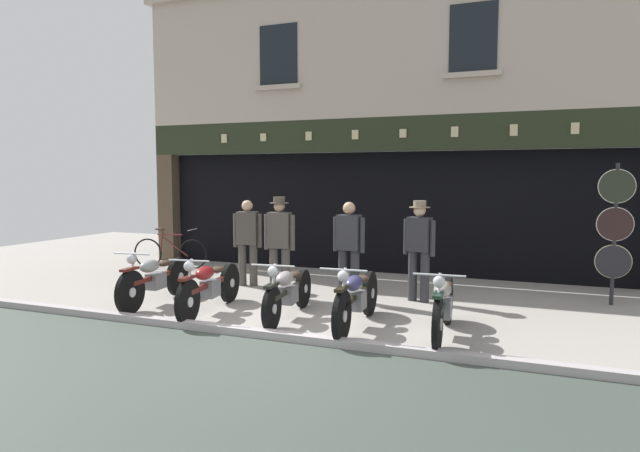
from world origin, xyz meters
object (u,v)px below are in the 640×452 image
Objects in this scene: motorcycle_center at (288,291)px; motorcycle_center_right at (357,297)px; assistant_far_right at (419,246)px; tyre_sign_pole at (615,225)px; advert_board_near at (301,199)px; motorcycle_center_left at (210,285)px; shopkeeper_center at (280,241)px; motorcycle_left at (155,278)px; leaning_bicycle at (170,252)px; motorcycle_right at (443,304)px; advert_board_far at (265,194)px; salesman_left at (248,239)px; salesman_right at (349,246)px.

motorcycle_center_right reaches higher than motorcycle_center.
assistant_far_right is 0.73× the size of tyre_sign_pole.
motorcycle_center_left is at bearing -84.55° from advert_board_near.
shopkeeper_center is at bearing -114.94° from motorcycle_center_left.
motorcycle_left is 3.68m from leaning_bicycle.
advert_board_near is at bearing 165.07° from tyre_sign_pole.
assistant_far_right is 0.96× the size of leaning_bicycle.
leaning_bicycle is at bearing -28.69° from motorcycle_right.
shopkeeper_center is 1.66× the size of advert_board_far.
motorcycle_right is 1.99× the size of advert_board_near.
advert_board_far reaches higher than motorcycle_center_left.
motorcycle_center_right is 2.41m from shopkeeper_center.
motorcycle_right is at bearing -42.35° from advert_board_far.
leaning_bicycle is at bearing 0.92° from assistant_far_right.
advert_board_far reaches higher than motorcycle_right.
advert_board_far is at bearing -80.19° from motorcycle_center_left.
motorcycle_right reaches higher than motorcycle_center_left.
shopkeeper_center reaches higher than assistant_far_right.
motorcycle_center_right is 1.25× the size of assistant_far_right.
salesman_left is 0.94× the size of shopkeeper_center.
motorcycle_left is at bearing 34.05° from shopkeeper_center.
assistant_far_right is (2.81, 1.95, 0.51)m from motorcycle_center_left.
advert_board_far is at bearing -39.48° from salesman_right.
advert_board_far reaches higher than shopkeeper_center.
motorcycle_center_right reaches higher than leaning_bicycle.
advert_board_near is at bearing -78.89° from shopkeeper_center.
shopkeeper_center is (-0.78, 1.34, 0.55)m from motorcycle_center.
assistant_far_right is at bearing -72.82° from motorcycle_right.
salesman_right reaches higher than motorcycle_center_right.
assistant_far_right is (0.47, 1.92, 0.50)m from motorcycle_center_right.
motorcycle_center_right is at bearing 48.24° from leaning_bicycle.
shopkeeper_center is at bearing -144.97° from motorcycle_left.
motorcycle_center is 1.09m from motorcycle_center_right.
advert_board_near is 0.96× the size of advert_board_far.
motorcycle_center_right is 1.21× the size of leaning_bicycle.
motorcycle_center_left is 0.99× the size of motorcycle_center_right.
shopkeeper_center is 3.19m from advert_board_near.
assistant_far_right is at bearing -157.55° from salesman_right.
motorcycle_right is at bearing 52.85° from leaning_bicycle.
shopkeeper_center is at bearing -65.40° from motorcycle_center.
motorcycle_center is at bearing 178.87° from motorcycle_center_left.
motorcycle_right is 2.43m from salesman_right.
tyre_sign_pole is (6.26, 0.75, 0.40)m from salesman_left.
motorcycle_center_right is at bearing -58.05° from advert_board_near.
salesman_left reaches higher than motorcycle_center_left.
leaning_bicycle reaches higher than motorcycle_center.
motorcycle_center is at bearing 120.68° from salesman_left.
motorcycle_center_right is 2.10× the size of advert_board_near.
advert_board_near reaches higher than assistant_far_right.
advert_board_near is (-3.94, 4.43, 1.14)m from motorcycle_right.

